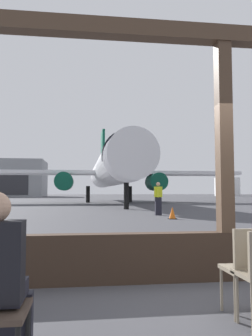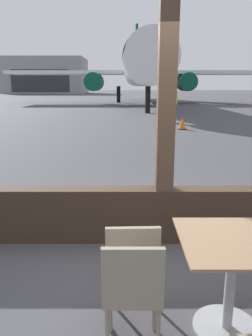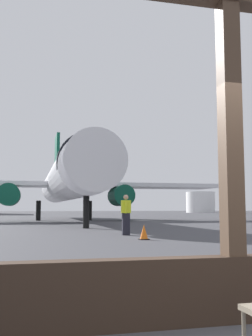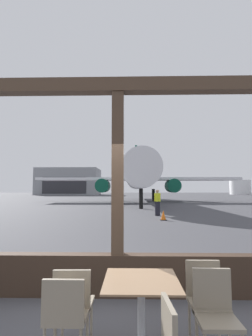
{
  "view_description": "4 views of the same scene",
  "coord_description": "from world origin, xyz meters",
  "px_view_note": "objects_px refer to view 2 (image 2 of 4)",
  "views": [
    {
      "loc": [
        -2.04,
        -4.7,
        1.24
      ],
      "look_at": [
        0.91,
        18.07,
        2.82
      ],
      "focal_mm": 36.63,
      "sensor_mm": 36.0,
      "label": 1
    },
    {
      "loc": [
        -0.45,
        -3.64,
        1.86
      ],
      "look_at": [
        -0.45,
        -0.36,
        1.01
      ],
      "focal_mm": 34.09,
      "sensor_mm": 36.0,
      "label": 2
    },
    {
      "loc": [
        -2.08,
        -3.86,
        1.16
      ],
      "look_at": [
        3.7,
        20.23,
        3.66
      ],
      "focal_mm": 42.59,
      "sensor_mm": 36.0,
      "label": 3
    },
    {
      "loc": [
        0.24,
        -4.33,
        1.73
      ],
      "look_at": [
        -0.19,
        14.47,
        3.34
      ],
      "focal_mm": 27.28,
      "sensor_mm": 36.0,
      "label": 4
    }
  ],
  "objects_px": {
    "airplane": "(140,70)",
    "ground_crew_worker": "(173,105)",
    "cafe_chair_window_left": "(132,287)",
    "distant_hangar": "(46,76)",
    "dining_table": "(230,279)",
    "cafe_chair_side_extra": "(132,264)",
    "traffic_cone": "(182,123)"
  },
  "relations": [
    {
      "from": "cafe_chair_side_extra",
      "to": "distant_hangar",
      "type": "distance_m",
      "value": 88.02
    },
    {
      "from": "dining_table",
      "to": "cafe_chair_window_left",
      "type": "xyz_separation_m",
      "value": [
        -0.74,
        -0.24,
        0.09
      ]
    },
    {
      "from": "cafe_chair_side_extra",
      "to": "dining_table",
      "type": "bearing_deg",
      "value": -5.96
    },
    {
      "from": "cafe_chair_side_extra",
      "to": "ground_crew_worker",
      "type": "height_order",
      "value": "ground_crew_worker"
    },
    {
      "from": "airplane",
      "to": "distant_hangar",
      "type": "bearing_deg",
      "value": 113.48
    },
    {
      "from": "airplane",
      "to": "distant_hangar",
      "type": "relative_size",
      "value": 1.62
    },
    {
      "from": "distant_hangar",
      "to": "dining_table",
      "type": "bearing_deg",
      "value": -75.69
    },
    {
      "from": "traffic_cone",
      "to": "ground_crew_worker",
      "type": "bearing_deg",
      "value": 91.75
    },
    {
      "from": "cafe_chair_window_left",
      "to": "ground_crew_worker",
      "type": "height_order",
      "value": "ground_crew_worker"
    },
    {
      "from": "dining_table",
      "to": "cafe_chair_side_extra",
      "type": "relative_size",
      "value": 0.9
    },
    {
      "from": "dining_table",
      "to": "ground_crew_worker",
      "type": "height_order",
      "value": "ground_crew_worker"
    },
    {
      "from": "cafe_chair_window_left",
      "to": "traffic_cone",
      "type": "height_order",
      "value": "cafe_chair_window_left"
    },
    {
      "from": "cafe_chair_side_extra",
      "to": "airplane",
      "type": "xyz_separation_m",
      "value": [
        1.48,
        33.5,
        3.04
      ]
    },
    {
      "from": "cafe_chair_window_left",
      "to": "ground_crew_worker",
      "type": "distance_m",
      "value": 14.94
    },
    {
      "from": "dining_table",
      "to": "airplane",
      "type": "bearing_deg",
      "value": 88.73
    },
    {
      "from": "traffic_cone",
      "to": "distant_hangar",
      "type": "relative_size",
      "value": 0.03
    },
    {
      "from": "dining_table",
      "to": "traffic_cone",
      "type": "bearing_deg",
      "value": 81.92
    },
    {
      "from": "dining_table",
      "to": "ground_crew_worker",
      "type": "distance_m",
      "value": 14.61
    },
    {
      "from": "distant_hangar",
      "to": "cafe_chair_window_left",
      "type": "bearing_deg",
      "value": -76.2
    },
    {
      "from": "dining_table",
      "to": "distant_hangar",
      "type": "bearing_deg",
      "value": 104.31
    },
    {
      "from": "ground_crew_worker",
      "to": "distant_hangar",
      "type": "distance_m",
      "value": 74.79
    },
    {
      "from": "airplane",
      "to": "cafe_chair_window_left",
      "type": "bearing_deg",
      "value": -92.52
    },
    {
      "from": "airplane",
      "to": "ground_crew_worker",
      "type": "height_order",
      "value": "airplane"
    },
    {
      "from": "dining_table",
      "to": "cafe_chair_window_left",
      "type": "relative_size",
      "value": 0.89
    },
    {
      "from": "dining_table",
      "to": "ground_crew_worker",
      "type": "xyz_separation_m",
      "value": [
        1.62,
        14.51,
        0.45
      ]
    },
    {
      "from": "dining_table",
      "to": "cafe_chair_side_extra",
      "type": "bearing_deg",
      "value": 174.04
    },
    {
      "from": "cafe_chair_side_extra",
      "to": "airplane",
      "type": "relative_size",
      "value": 0.03
    },
    {
      "from": "cafe_chair_window_left",
      "to": "cafe_chair_side_extra",
      "type": "relative_size",
      "value": 1.01
    },
    {
      "from": "cafe_chair_window_left",
      "to": "distant_hangar",
      "type": "height_order",
      "value": "distant_hangar"
    },
    {
      "from": "dining_table",
      "to": "cafe_chair_window_left",
      "type": "distance_m",
      "value": 0.79
    },
    {
      "from": "dining_table",
      "to": "cafe_chair_window_left",
      "type": "height_order",
      "value": "cafe_chair_window_left"
    },
    {
      "from": "cafe_chair_side_extra",
      "to": "traffic_cone",
      "type": "relative_size",
      "value": 1.59
    }
  ]
}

